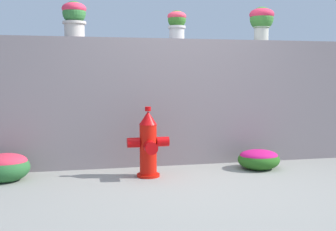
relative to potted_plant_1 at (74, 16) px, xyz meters
name	(u,v)px	position (x,y,z in m)	size (l,w,h in m)	color
ground_plane	(199,184)	(1.29, -1.10, -1.89)	(24.00, 24.00, 0.00)	gray
stone_wall	(175,102)	(1.29, 0.04, -1.07)	(5.67, 0.39, 1.63)	gray
potted_plant_1	(74,16)	(0.00, 0.00, 0.00)	(0.30, 0.30, 0.44)	#BDB2A8
potted_plant_2	(177,22)	(1.29, 0.00, -0.04)	(0.24, 0.24, 0.37)	#BCB7B4
potted_plant_3	(262,20)	(2.49, 0.04, 0.03)	(0.33, 0.33, 0.46)	beige
fire_hydrant	(148,145)	(0.80, -0.66, -1.52)	(0.48, 0.39, 0.81)	red
flower_bush_left	(4,166)	(-0.78, -0.51, -1.72)	(0.55, 0.49, 0.32)	#296230
flower_bush_right	(259,158)	(2.21, -0.56, -1.76)	(0.53, 0.47, 0.25)	#275E1C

